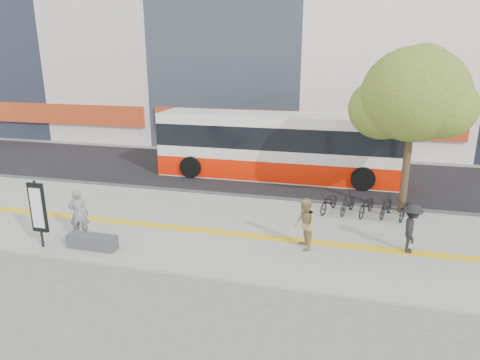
% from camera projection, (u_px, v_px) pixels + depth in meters
% --- Properties ---
extents(ground, '(120.00, 120.00, 0.00)m').
position_uv_depth(ground, '(184.00, 244.00, 13.85)').
color(ground, slate).
rests_on(ground, ground).
extents(sidewalk, '(40.00, 7.00, 0.08)m').
position_uv_depth(sidewalk, '(199.00, 225.00, 15.23)').
color(sidewalk, slate).
rests_on(sidewalk, ground).
extents(tactile_strip, '(40.00, 0.45, 0.01)m').
position_uv_depth(tactile_strip, '(194.00, 229.00, 14.75)').
color(tactile_strip, gold).
rests_on(tactile_strip, sidewalk).
extents(street, '(40.00, 8.00, 0.06)m').
position_uv_depth(street, '(248.00, 172.00, 22.19)').
color(street, black).
rests_on(street, ground).
extents(curb, '(40.00, 0.25, 0.14)m').
position_uv_depth(curb, '(227.00, 195.00, 18.47)').
color(curb, '#3D3E40').
rests_on(curb, ground).
extents(bench, '(1.60, 0.45, 0.45)m').
position_uv_depth(bench, '(92.00, 242.00, 13.28)').
color(bench, '#3D3E40').
rests_on(bench, sidewalk).
extents(signboard, '(0.55, 0.10, 2.20)m').
position_uv_depth(signboard, '(38.00, 209.00, 13.08)').
color(signboard, black).
rests_on(signboard, sidewalk).
extents(street_tree, '(4.40, 3.80, 6.31)m').
position_uv_depth(street_tree, '(413.00, 97.00, 15.31)').
color(street_tree, '#392319').
rests_on(street_tree, sidewalk).
extents(bus, '(11.87, 2.81, 3.16)m').
position_uv_depth(bus, '(277.00, 148.00, 20.90)').
color(bus, silver).
rests_on(bus, street).
extents(bicycle_row, '(3.84, 1.63, 0.90)m').
position_uv_depth(bicycle_row, '(367.00, 205.00, 16.00)').
color(bicycle_row, black).
rests_on(bicycle_row, sidewalk).
extents(seated_woman, '(0.75, 0.63, 1.74)m').
position_uv_depth(seated_woman, '(79.00, 214.00, 13.81)').
color(seated_woman, black).
rests_on(seated_woman, sidewalk).
extents(pedestrian_tan, '(0.87, 0.98, 1.66)m').
position_uv_depth(pedestrian_tan, '(304.00, 224.00, 13.04)').
color(pedestrian_tan, '#A28751').
rests_on(pedestrian_tan, sidewalk).
extents(pedestrian_dark, '(0.69, 1.07, 1.56)m').
position_uv_depth(pedestrian_dark, '(412.00, 229.00, 12.87)').
color(pedestrian_dark, black).
rests_on(pedestrian_dark, sidewalk).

